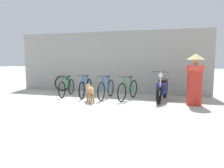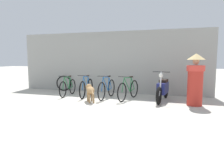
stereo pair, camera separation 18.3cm
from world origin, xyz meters
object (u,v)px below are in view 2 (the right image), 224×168
object	(u,v)px
bicycle_3	(128,90)
person_in_robes	(195,78)
spare_tire_left	(64,83)
bicycle_2	(107,89)
bicycle_1	(86,88)
bicycle_0	(68,87)
stray_dog	(90,90)
motorcycle	(163,89)

from	to	relation	value
bicycle_3	person_in_robes	distance (m)	2.36
bicycle_3	spare_tire_left	bearing A→B (deg)	-98.16
bicycle_2	spare_tire_left	size ratio (longest dim) A/B	2.37
bicycle_3	bicycle_1	bearing A→B (deg)	-79.81
bicycle_0	bicycle_1	distance (m)	0.84
stray_dog	spare_tire_left	distance (m)	3.08
bicycle_2	bicycle_3	world-z (taller)	bicycle_2
bicycle_1	spare_tire_left	world-z (taller)	bicycle_1
bicycle_2	bicycle_0	bearing A→B (deg)	-90.66
bicycle_0	spare_tire_left	world-z (taller)	bicycle_0
bicycle_3	person_in_robes	bearing A→B (deg)	93.51
motorcycle	person_in_robes	distance (m)	1.21
motorcycle	spare_tire_left	size ratio (longest dim) A/B	2.70
bicycle_2	bicycle_3	xyz separation A→B (m)	(0.84, 0.03, -0.00)
motorcycle	stray_dog	bearing A→B (deg)	-63.46
bicycle_1	motorcycle	xyz separation A→B (m)	(2.95, 0.06, 0.07)
bicycle_1	bicycle_0	bearing A→B (deg)	-98.33
bicycle_0	person_in_robes	xyz separation A→B (m)	(4.84, -0.36, 0.53)
person_in_robes	bicycle_0	bearing A→B (deg)	32.00
bicycle_2	motorcycle	bearing A→B (deg)	95.39
bicycle_1	motorcycle	world-z (taller)	motorcycle
motorcycle	person_in_robes	size ratio (longest dim) A/B	1.15
motorcycle	bicycle_2	bearing A→B (deg)	-81.45
bicycle_3	stray_dog	xyz separation A→B (m)	(-1.17, -0.84, 0.05)
bicycle_3	bicycle_2	bearing A→B (deg)	-76.75
bicycle_3	stray_dog	world-z (taller)	bicycle_3
bicycle_1	bicycle_2	size ratio (longest dim) A/B	0.98
bicycle_2	person_in_robes	xyz separation A→B (m)	(3.12, -0.29, 0.51)
stray_dog	person_in_robes	bearing A→B (deg)	-115.73
bicycle_0	bicycle_3	xyz separation A→B (m)	(2.56, -0.05, 0.02)
bicycle_2	person_in_robes	distance (m)	3.18
bicycle_0	bicycle_2	distance (m)	1.72
motorcycle	stray_dog	distance (m)	2.58
bicycle_1	person_in_robes	world-z (taller)	person_in_robes
bicycle_0	spare_tire_left	bearing A→B (deg)	-149.02
bicycle_1	person_in_robes	xyz separation A→B (m)	(4.00, -0.35, 0.52)
bicycle_0	person_in_robes	size ratio (longest dim) A/B	0.95
bicycle_1	stray_dog	bearing A→B (deg)	24.86
bicycle_1	motorcycle	bearing A→B (deg)	83.86
bicycle_0	bicycle_3	world-z (taller)	bicycle_3
motorcycle	bicycle_0	bearing A→B (deg)	-84.20
bicycle_0	bicycle_1	world-z (taller)	bicycle_1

